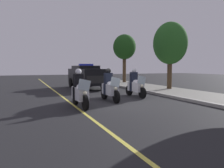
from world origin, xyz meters
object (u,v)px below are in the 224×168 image
(police_suv, at_px, (86,76))
(police_motorcycle_trailing, at_px, (135,85))
(tree_mid_block, at_px, (170,44))
(police_motorcycle_lead_right, at_px, (110,88))
(police_motorcycle_lead_left, at_px, (80,92))
(tree_far_back, at_px, (124,47))
(cyclist_background, at_px, (97,76))

(police_suv, bearing_deg, police_motorcycle_trailing, 12.46)
(police_suv, xyz_separation_m, tree_mid_block, (3.61, 5.66, 2.52))
(police_motorcycle_lead_right, distance_m, tree_mid_block, 7.64)
(police_motorcycle_lead_left, distance_m, police_suv, 8.23)
(tree_far_back, bearing_deg, police_motorcycle_lead_left, -34.31)
(police_motorcycle_lead_left, xyz_separation_m, police_suv, (-7.81, 2.57, 0.37))
(police_motorcycle_lead_right, distance_m, police_suv, 6.77)
(police_motorcycle_trailing, height_order, police_suv, police_suv)
(police_motorcycle_lead_left, distance_m, tree_far_back, 14.89)
(police_motorcycle_trailing, bearing_deg, police_motorcycle_lead_right, -67.93)
(police_suv, relative_size, cyclist_background, 2.83)
(police_suv, xyz_separation_m, cyclist_background, (-3.90, 2.22, -0.22))
(police_suv, height_order, tree_mid_block, tree_mid_block)
(police_suv, height_order, tree_far_back, tree_far_back)
(cyclist_background, bearing_deg, police_motorcycle_lead_left, -22.25)
(police_motorcycle_lead_right, distance_m, police_motorcycle_trailing, 2.15)
(cyclist_background, bearing_deg, tree_far_back, 94.88)
(police_motorcycle_lead_right, bearing_deg, cyclist_background, 164.71)
(police_motorcycle_trailing, relative_size, tree_far_back, 0.40)
(cyclist_background, relative_size, tree_far_back, 0.33)
(police_motorcycle_lead_left, relative_size, police_motorcycle_trailing, 1.00)
(police_motorcycle_trailing, relative_size, cyclist_background, 1.22)
(police_suv, bearing_deg, tree_mid_block, 57.47)
(police_motorcycle_trailing, xyz_separation_m, tree_far_back, (-10.11, 4.30, 3.26))
(tree_mid_block, bearing_deg, police_motorcycle_lead_left, -62.97)
(tree_mid_block, bearing_deg, tree_far_back, -179.66)
(police_motorcycle_lead_right, bearing_deg, tree_far_back, 150.01)
(police_motorcycle_lead_right, relative_size, police_suv, 0.43)
(police_motorcycle_lead_left, distance_m, police_motorcycle_trailing, 4.32)
(police_suv, bearing_deg, cyclist_background, 150.36)
(police_motorcycle_lead_left, relative_size, tree_far_back, 0.40)
(police_motorcycle_lead_right, xyz_separation_m, police_motorcycle_trailing, (-0.81, 2.00, 0.00))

